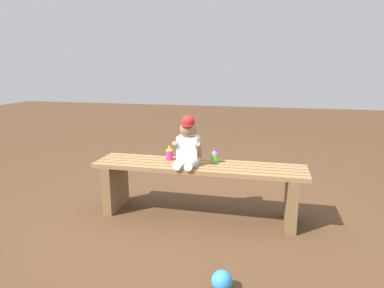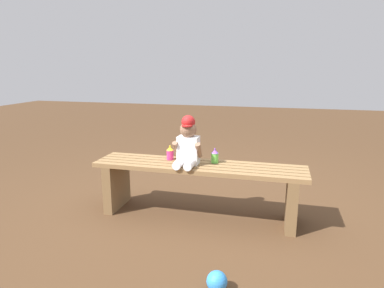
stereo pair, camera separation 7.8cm
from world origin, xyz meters
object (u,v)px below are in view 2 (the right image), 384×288
(child_figure, at_px, (188,143))
(toy_ball, at_px, (217,281))
(sippy_cup_right, at_px, (215,156))
(sippy_cup_left, at_px, (170,153))
(park_bench, at_px, (198,181))

(child_figure, height_order, toy_ball, child_figure)
(sippy_cup_right, bearing_deg, child_figure, -153.58)
(sippy_cup_right, bearing_deg, toy_ball, -78.15)
(sippy_cup_left, height_order, sippy_cup_right, same)
(toy_ball, bearing_deg, child_figure, 114.66)
(child_figure, distance_m, sippy_cup_left, 0.24)
(sippy_cup_left, relative_size, sippy_cup_right, 1.00)
(sippy_cup_left, bearing_deg, toy_ball, -59.19)
(toy_ball, bearing_deg, park_bench, 109.62)
(child_figure, distance_m, sippy_cup_right, 0.26)
(child_figure, bearing_deg, park_bench, 15.76)
(child_figure, relative_size, sippy_cup_right, 3.26)
(park_bench, bearing_deg, toy_ball, -70.38)
(child_figure, xyz_separation_m, sippy_cup_right, (0.21, 0.10, -0.12))
(sippy_cup_left, distance_m, toy_ball, 1.26)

